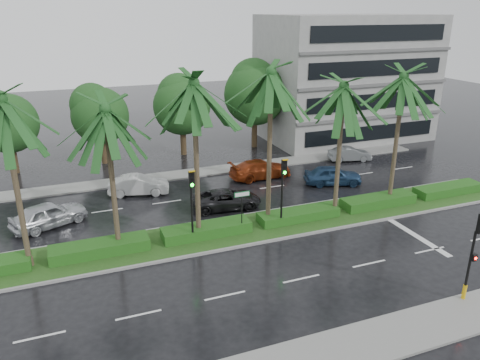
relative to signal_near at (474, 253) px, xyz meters
name	(u,v)px	position (x,y,z in m)	size (l,w,h in m)	color
ground	(261,236)	(-6.00, 9.39, -2.50)	(120.00, 120.00, 0.00)	black
near_sidewalk	(364,344)	(-6.00, -0.81, -2.44)	(40.00, 2.40, 0.12)	gray
far_sidewalk	(201,172)	(-6.00, 21.39, -2.44)	(40.00, 2.00, 0.12)	gray
median	(254,227)	(-6.00, 10.39, -2.42)	(36.00, 4.00, 0.15)	gray
hedge	(254,222)	(-6.00, 10.39, -2.05)	(35.20, 1.40, 0.60)	#214C15
lane_markings	(310,230)	(-2.96, 8.96, -2.50)	(34.00, 13.06, 0.01)	silver
palm_row	(234,99)	(-7.25, 10.41, 5.48)	(26.30, 4.20, 9.94)	#3B3222
signal_near	(474,253)	(0.00, 0.00, 0.00)	(0.34, 0.45, 4.36)	black
signal_median_left	(192,196)	(-10.00, 9.69, 0.49)	(0.34, 0.42, 4.36)	black
signal_median_right	(283,183)	(-4.50, 9.69, 0.49)	(0.34, 0.42, 4.36)	black
street_sign	(242,202)	(-7.00, 9.87, -0.38)	(0.95, 0.09, 2.60)	black
bg_trees	(204,100)	(-3.96, 26.98, 2.36)	(33.05, 5.77, 8.33)	#352218
building	(345,78)	(11.00, 27.39, 3.50)	(16.00, 10.00, 12.00)	gray
car_silver	(49,214)	(-17.50, 15.28, -1.73)	(4.52, 1.82, 1.54)	silver
car_white	(139,185)	(-11.50, 18.57, -1.81)	(4.22, 1.47, 1.39)	#B7B7B7
car_darkgrey	(226,199)	(-6.50, 13.94, -1.87)	(4.59, 2.12, 1.28)	black
car_red	(261,169)	(-2.00, 18.58, -1.78)	(4.95, 2.01, 1.44)	maroon
car_blue	(333,175)	(2.50, 15.25, -1.78)	(4.26, 1.71, 1.45)	navy
car_grey	(350,154)	(7.00, 19.76, -1.90)	(3.69, 1.29, 1.22)	slate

